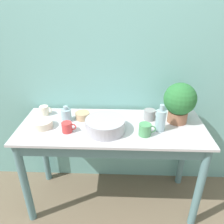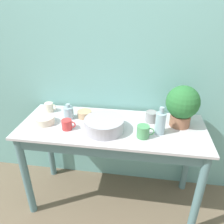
% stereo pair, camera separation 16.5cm
% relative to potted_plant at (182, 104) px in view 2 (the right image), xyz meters
% --- Properties ---
extents(wall_back, '(6.00, 0.05, 2.40)m').
position_rel_potted_plant_xyz_m(wall_back, '(-0.52, 0.26, 0.22)').
color(wall_back, '#70ADA8').
rests_on(wall_back, ground_plane).
extents(counter_table, '(1.45, 0.57, 0.80)m').
position_rel_potted_plant_xyz_m(counter_table, '(-0.52, -0.11, -0.34)').
color(counter_table, slate).
rests_on(counter_table, ground_plane).
extents(potted_plant, '(0.25, 0.25, 0.32)m').
position_rel_potted_plant_xyz_m(potted_plant, '(0.00, 0.00, 0.00)').
color(potted_plant, '#8C5B42').
rests_on(potted_plant, counter_table).
extents(bowl_wash_large, '(0.30, 0.30, 0.10)m').
position_rel_potted_plant_xyz_m(bowl_wash_large, '(-0.57, -0.16, -0.13)').
color(bowl_wash_large, '#A8A8B2').
rests_on(bowl_wash_large, counter_table).
extents(bottle_tall, '(0.07, 0.07, 0.21)m').
position_rel_potted_plant_xyz_m(bottle_tall, '(-0.16, -0.14, -0.09)').
color(bottle_tall, '#93B2BC').
rests_on(bottle_tall, counter_table).
extents(bottle_short, '(0.08, 0.08, 0.13)m').
position_rel_potted_plant_xyz_m(bottle_short, '(-0.89, -0.02, -0.13)').
color(bottle_short, '#93B2BC').
rests_on(bottle_short, counter_table).
extents(mug_grey, '(0.13, 0.09, 0.09)m').
position_rel_potted_plant_xyz_m(mug_grey, '(-0.22, 0.03, -0.14)').
color(mug_grey, gray).
rests_on(mug_grey, counter_table).
extents(mug_green, '(0.12, 0.09, 0.09)m').
position_rel_potted_plant_xyz_m(mug_green, '(-0.28, -0.21, -0.14)').
color(mug_green, '#4C935B').
rests_on(mug_green, counter_table).
extents(mug_red, '(0.11, 0.08, 0.08)m').
position_rel_potted_plant_xyz_m(mug_red, '(-0.85, -0.19, -0.14)').
color(mug_red, '#C63838').
rests_on(mug_red, counter_table).
extents(mug_cream, '(0.11, 0.07, 0.08)m').
position_rel_potted_plant_xyz_m(mug_cream, '(-1.10, 0.07, -0.14)').
color(mug_cream, beige).
rests_on(mug_cream, counter_table).
extents(bowl_small_tan, '(0.12, 0.12, 0.05)m').
position_rel_potted_plant_xyz_m(bowl_small_tan, '(-0.77, 0.02, -0.15)').
color(bowl_small_tan, tan).
rests_on(bowl_small_tan, counter_table).
extents(bowl_small_cream, '(0.15, 0.15, 0.06)m').
position_rel_potted_plant_xyz_m(bowl_small_cream, '(-1.05, -0.13, -0.15)').
color(bowl_small_cream, beige).
rests_on(bowl_small_cream, counter_table).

